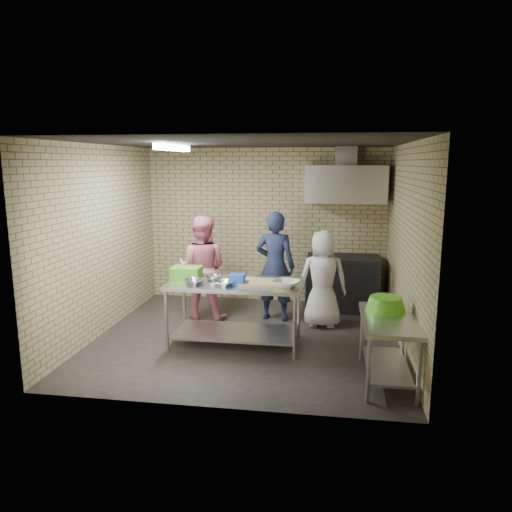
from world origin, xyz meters
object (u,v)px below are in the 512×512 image
(green_crate, at_px, (187,272))
(woman_white, at_px, (323,279))
(woman_pink, at_px, (202,268))
(stove, at_px, (342,283))
(blue_tub, at_px, (237,279))
(bottle_green, at_px, (373,189))
(prep_table, at_px, (235,314))
(man_navy, at_px, (275,266))
(side_counter, at_px, (388,350))
(bottle_red, at_px, (348,188))
(green_basin, at_px, (385,304))

(green_crate, xyz_separation_m, woman_white, (1.85, 0.85, -0.22))
(woman_pink, bearing_deg, green_crate, 94.98)
(stove, height_order, woman_pink, woman_pink)
(green_crate, bearing_deg, blue_tub, -16.35)
(green_crate, bearing_deg, stove, 39.72)
(stove, xyz_separation_m, bottle_green, (0.45, 0.24, 1.57))
(prep_table, xyz_separation_m, man_navy, (0.41, 1.19, 0.42))
(green_crate, distance_m, bottle_green, 3.48)
(man_navy, bearing_deg, bottle_green, -139.15)
(stove, bearing_deg, bottle_green, 28.07)
(prep_table, xyz_separation_m, bottle_green, (1.91, 2.16, 1.57))
(prep_table, relative_size, side_counter, 1.47)
(bottle_red, height_order, woman_pink, bottle_red)
(bottle_green, bearing_deg, stove, -151.93)
(green_crate, xyz_separation_m, man_navy, (1.11, 1.07, -0.10))
(woman_white, bearing_deg, side_counter, 110.10)
(side_counter, xyz_separation_m, woman_white, (-0.76, 1.80, 0.36))
(woman_white, bearing_deg, green_basin, 112.74)
(side_counter, height_order, woman_pink, woman_pink)
(bottle_red, height_order, bottle_green, bottle_red)
(woman_pink, bearing_deg, woman_white, 179.96)
(woman_white, bearing_deg, woman_pink, -5.77)
(man_navy, bearing_deg, woman_pink, 14.29)
(green_crate, bearing_deg, bottle_green, 37.94)
(green_crate, bearing_deg, woman_white, 24.71)
(green_crate, bearing_deg, green_basin, -15.16)
(side_counter, bearing_deg, prep_table, 156.49)
(prep_table, relative_size, man_navy, 1.03)
(woman_pink, bearing_deg, prep_table, 127.45)
(side_counter, distance_m, blue_tub, 2.08)
(side_counter, bearing_deg, bottle_green, 90.00)
(green_crate, relative_size, woman_pink, 0.24)
(man_navy, bearing_deg, green_crate, 52.18)
(bottle_red, bearing_deg, bottle_green, 0.00)
(prep_table, distance_m, bottle_red, 3.08)
(bottle_green, bearing_deg, side_counter, -90.00)
(blue_tub, bearing_deg, stove, 54.99)
(side_counter, xyz_separation_m, bottle_red, (-0.40, 2.99, 1.65))
(woman_pink, bearing_deg, green_basin, 150.76)
(side_counter, relative_size, blue_tub, 6.13)
(green_basin, height_order, woman_white, woman_white)
(man_navy, bearing_deg, woman_white, 171.79)
(woman_pink, bearing_deg, stove, -155.98)
(bottle_green, bearing_deg, woman_white, -122.79)
(green_crate, relative_size, bottle_red, 2.18)
(man_navy, bearing_deg, prep_table, 79.32)
(man_navy, bearing_deg, bottle_red, -130.70)
(bottle_green, bearing_deg, green_basin, -90.42)
(side_counter, bearing_deg, woman_white, 112.98)
(prep_table, relative_size, bottle_red, 9.79)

